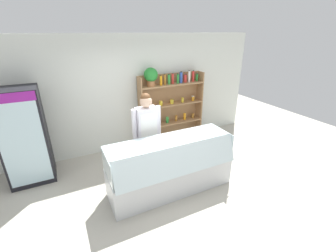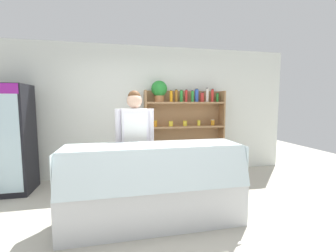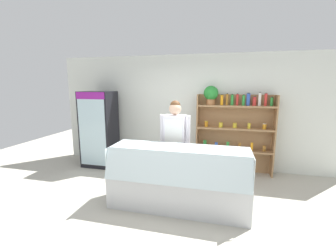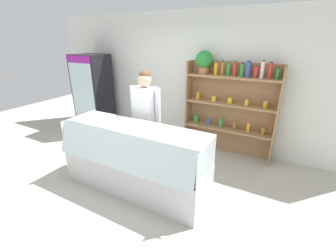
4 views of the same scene
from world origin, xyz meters
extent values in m
plane|color=#B7B2A3|center=(0.00, 0.00, 0.00)|extent=(12.00, 12.00, 0.00)
cube|color=silver|center=(0.00, 2.11, 1.35)|extent=(6.80, 0.10, 2.70)
cube|color=black|center=(-2.22, 1.56, 0.92)|extent=(0.77, 0.63, 1.84)
cube|color=silver|center=(-2.22, 1.24, 0.92)|extent=(0.69, 0.01, 1.64)
cube|color=#8C1E8C|center=(-2.22, 1.24, 1.75)|extent=(0.73, 0.01, 0.16)
cylinder|color=#3356B2|center=(-2.44, 1.31, 0.36)|extent=(0.06, 0.06, 0.21)
cylinder|color=purple|center=(-2.22, 1.31, 0.35)|extent=(0.06, 0.06, 0.20)
cylinder|color=purple|center=(-2.01, 1.31, 0.33)|extent=(0.06, 0.06, 0.16)
cylinder|color=orange|center=(-2.47, 1.31, 0.83)|extent=(0.07, 0.07, 0.20)
cylinder|color=#9E6623|center=(-2.30, 1.31, 0.84)|extent=(0.06, 0.06, 0.22)
cylinder|color=#9E6623|center=(-2.14, 1.31, 0.82)|extent=(0.06, 0.06, 0.18)
cylinder|color=#2D8C38|center=(-1.98, 1.31, 0.82)|extent=(0.06, 0.06, 0.17)
cylinder|color=orange|center=(-2.44, 1.31, 1.31)|extent=(0.05, 0.05, 0.20)
cylinder|color=orange|center=(-2.22, 1.31, 1.29)|extent=(0.06, 0.06, 0.16)
cylinder|color=silver|center=(-2.01, 1.31, 1.32)|extent=(0.07, 0.07, 0.21)
cube|color=#9E754C|center=(0.99, 1.97, 0.89)|extent=(1.69, 0.02, 1.78)
cube|color=#9E754C|center=(0.16, 1.83, 0.89)|extent=(0.03, 0.28, 1.78)
cube|color=#9E754C|center=(1.82, 1.83, 0.89)|extent=(0.03, 0.28, 1.78)
cube|color=#9E754C|center=(0.99, 1.83, 0.54)|extent=(1.63, 0.28, 0.04)
cube|color=#9E754C|center=(0.99, 1.83, 1.03)|extent=(1.63, 0.28, 0.04)
cube|color=#9E754C|center=(0.99, 1.83, 1.53)|extent=(1.63, 0.28, 0.04)
cylinder|color=#996038|center=(0.45, 1.83, 1.62)|extent=(0.19, 0.19, 0.13)
sphere|color=#237F2D|center=(0.45, 1.83, 1.82)|extent=(0.32, 0.32, 0.32)
cylinder|color=orange|center=(0.69, 1.80, 1.66)|extent=(0.06, 0.06, 0.22)
cylinder|color=black|center=(0.69, 1.83, 1.78)|extent=(0.04, 0.04, 0.02)
cylinder|color=#9E6623|center=(0.80, 1.82, 1.67)|extent=(0.06, 0.06, 0.24)
cylinder|color=black|center=(0.80, 1.83, 1.80)|extent=(0.04, 0.04, 0.02)
cylinder|color=#2D8C38|center=(0.91, 1.82, 1.67)|extent=(0.07, 0.07, 0.23)
cylinder|color=black|center=(0.91, 1.83, 1.79)|extent=(0.04, 0.04, 0.02)
cylinder|color=red|center=(1.02, 1.84, 1.67)|extent=(0.06, 0.06, 0.24)
cylinder|color=black|center=(1.02, 1.83, 1.80)|extent=(0.04, 0.04, 0.02)
cylinder|color=#2D8C38|center=(1.15, 1.81, 1.66)|extent=(0.06, 0.06, 0.22)
cylinder|color=black|center=(1.15, 1.83, 1.78)|extent=(0.04, 0.04, 0.02)
cylinder|color=#3356B2|center=(1.24, 1.83, 1.68)|extent=(0.08, 0.08, 0.26)
cylinder|color=black|center=(1.24, 1.83, 1.82)|extent=(0.05, 0.05, 0.02)
cylinder|color=red|center=(1.37, 1.85, 1.65)|extent=(0.08, 0.08, 0.19)
cylinder|color=black|center=(1.37, 1.83, 1.75)|extent=(0.05, 0.05, 0.02)
cylinder|color=silver|center=(1.47, 1.82, 1.69)|extent=(0.06, 0.06, 0.28)
cylinder|color=black|center=(1.47, 1.83, 1.84)|extent=(0.04, 0.04, 0.02)
cylinder|color=red|center=(1.60, 1.83, 1.68)|extent=(0.06, 0.06, 0.26)
cylinder|color=black|center=(1.60, 1.83, 1.82)|extent=(0.04, 0.04, 0.02)
cylinder|color=#2D8C38|center=(1.72, 1.85, 1.64)|extent=(0.06, 0.06, 0.18)
cylinder|color=black|center=(1.72, 1.83, 1.74)|extent=(0.04, 0.04, 0.02)
cylinder|color=orange|center=(0.36, 1.82, 1.11)|extent=(0.08, 0.08, 0.12)
cylinder|color=gold|center=(0.36, 1.83, 1.17)|extent=(0.08, 0.08, 0.01)
cylinder|color=yellow|center=(0.69, 1.83, 1.10)|extent=(0.09, 0.09, 0.10)
cylinder|color=gold|center=(0.69, 1.83, 1.16)|extent=(0.09, 0.09, 0.01)
cylinder|color=yellow|center=(0.99, 1.83, 1.10)|extent=(0.09, 0.09, 0.10)
cylinder|color=gold|center=(0.99, 1.83, 1.16)|extent=(0.09, 0.09, 0.01)
cylinder|color=yellow|center=(1.29, 1.81, 1.11)|extent=(0.06, 0.06, 0.11)
cylinder|color=gold|center=(1.29, 1.83, 1.17)|extent=(0.07, 0.07, 0.01)
cylinder|color=orange|center=(1.61, 1.81, 1.11)|extent=(0.08, 0.08, 0.11)
cylinder|color=silver|center=(1.61, 1.83, 1.17)|extent=(0.08, 0.08, 0.01)
cube|color=#2D8C38|center=(0.35, 1.83, 0.64)|extent=(0.07, 0.04, 0.18)
cube|color=#3356B2|center=(0.61, 1.83, 0.62)|extent=(0.07, 0.04, 0.14)
cube|color=#2D8C38|center=(0.86, 1.83, 0.64)|extent=(0.06, 0.04, 0.16)
cube|color=#9E6623|center=(1.12, 1.83, 0.63)|extent=(0.05, 0.04, 0.16)
cube|color=orange|center=(1.38, 1.83, 0.64)|extent=(0.05, 0.04, 0.18)
cube|color=#9E6623|center=(1.64, 1.83, 0.62)|extent=(0.06, 0.04, 0.13)
cube|color=silver|center=(0.07, 0.08, 0.28)|extent=(2.24, 0.71, 0.55)
cube|color=white|center=(0.07, 0.08, 0.57)|extent=(2.18, 0.65, 0.03)
cube|color=silver|center=(0.07, -0.25, 0.78)|extent=(2.20, 0.16, 0.47)
cube|color=silver|center=(0.07, 0.13, 1.00)|extent=(2.20, 0.55, 0.01)
cube|color=silver|center=(-1.04, 0.08, 0.78)|extent=(0.01, 0.67, 0.45)
cube|color=silver|center=(1.18, 0.08, 0.78)|extent=(0.01, 0.67, 0.45)
cube|color=beige|center=(-0.81, 0.17, 0.61)|extent=(0.16, 0.13, 0.06)
cube|color=white|center=(-0.81, -0.05, 0.61)|extent=(0.05, 0.03, 0.02)
cube|color=tan|center=(-0.46, 0.17, 0.61)|extent=(0.16, 0.12, 0.05)
cube|color=white|center=(-0.46, -0.05, 0.61)|extent=(0.05, 0.03, 0.02)
cube|color=beige|center=(-0.11, 0.17, 0.61)|extent=(0.17, 0.14, 0.04)
cube|color=white|center=(-0.11, -0.05, 0.61)|extent=(0.05, 0.03, 0.02)
cube|color=tan|center=(0.25, 0.17, 0.61)|extent=(0.17, 0.13, 0.05)
cube|color=white|center=(0.25, -0.05, 0.61)|extent=(0.05, 0.03, 0.02)
cube|color=beige|center=(0.60, 0.17, 0.61)|extent=(0.16, 0.11, 0.05)
cube|color=white|center=(0.60, -0.05, 0.61)|extent=(0.05, 0.03, 0.02)
cube|color=tan|center=(0.95, 0.17, 0.61)|extent=(0.17, 0.13, 0.05)
cube|color=white|center=(0.95, -0.05, 0.61)|extent=(0.05, 0.03, 0.02)
cylinder|color=tan|center=(-0.87, -0.03, 0.65)|extent=(0.21, 0.16, 0.14)
cylinder|color=tan|center=(-0.65, -0.03, 0.66)|extent=(0.20, 0.16, 0.14)
cylinder|color=white|center=(0.63, 0.00, 0.69)|extent=(0.07, 0.07, 0.21)
cylinder|color=white|center=(0.73, 0.00, 0.69)|extent=(0.07, 0.07, 0.21)
cylinder|color=#383D51|center=(-0.21, 0.69, 0.40)|extent=(0.13, 0.13, 0.79)
cylinder|color=#383D51|center=(-0.04, 0.69, 0.40)|extent=(0.13, 0.13, 0.79)
cube|color=white|center=(-0.12, 0.69, 1.12)|extent=(0.38, 0.24, 0.65)
cube|color=white|center=(-0.12, 0.57, 0.77)|extent=(0.32, 0.01, 1.22)
cylinder|color=white|center=(-0.37, 0.69, 1.15)|extent=(0.09, 0.09, 0.59)
cylinder|color=white|center=(0.12, 0.69, 1.15)|extent=(0.09, 0.09, 0.59)
sphere|color=#D8AD8E|center=(-0.12, 0.69, 1.56)|extent=(0.22, 0.22, 0.22)
sphere|color=brown|center=(-0.12, 0.70, 1.62)|extent=(0.19, 0.19, 0.19)
camera|label=1|loc=(-1.50, -2.98, 2.74)|focal=24.00mm
camera|label=2|loc=(-0.35, -2.66, 1.54)|focal=24.00mm
camera|label=3|loc=(0.74, -3.31, 1.99)|focal=24.00mm
camera|label=4|loc=(1.92, -2.27, 2.19)|focal=24.00mm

